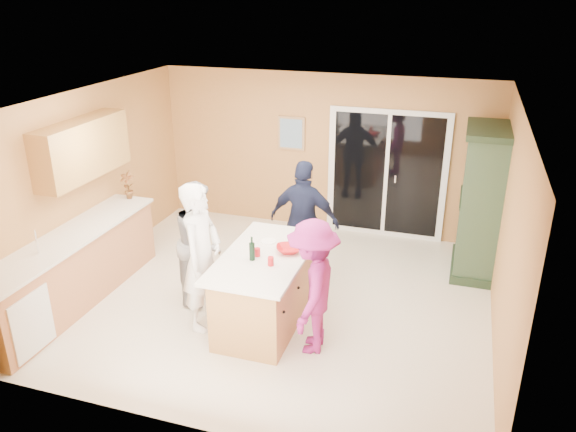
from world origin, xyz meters
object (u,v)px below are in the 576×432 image
(woman_white, at_px, (202,257))
(woman_navy, at_px, (304,221))
(kitchen_island, at_px, (266,291))
(green_hutch, at_px, (481,204))
(woman_grey, at_px, (199,241))
(woman_magenta, at_px, (313,287))

(woman_white, bearing_deg, woman_navy, -28.45)
(kitchen_island, bearing_deg, woman_navy, 85.24)
(woman_white, bearing_deg, green_hutch, -52.32)
(woman_grey, relative_size, woman_magenta, 1.03)
(woman_navy, bearing_deg, woman_grey, 45.97)
(kitchen_island, relative_size, woman_magenta, 1.13)
(kitchen_island, bearing_deg, woman_grey, 161.91)
(kitchen_island, relative_size, woman_grey, 1.10)
(woman_grey, height_order, woman_magenta, woman_grey)
(kitchen_island, height_order, woman_navy, woman_navy)
(woman_magenta, bearing_deg, green_hutch, 141.40)
(kitchen_island, distance_m, woman_grey, 1.13)
(woman_white, relative_size, woman_navy, 1.07)
(woman_white, bearing_deg, woman_grey, 27.97)
(green_hutch, bearing_deg, woman_grey, -151.09)
(green_hutch, height_order, woman_white, green_hutch)
(kitchen_island, height_order, green_hutch, green_hutch)
(green_hutch, bearing_deg, woman_white, -141.52)
(green_hutch, xyz_separation_m, woman_magenta, (-1.73, -2.54, -0.25))
(green_hutch, distance_m, woman_navy, 2.48)
(green_hutch, distance_m, woman_grey, 3.91)
(woman_white, bearing_deg, kitchen_island, -71.50)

